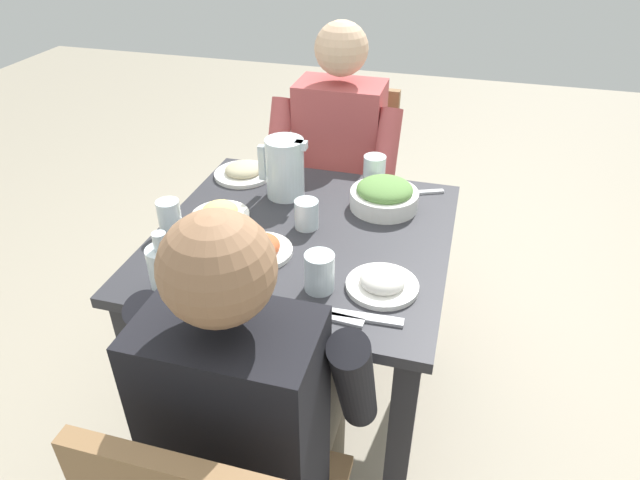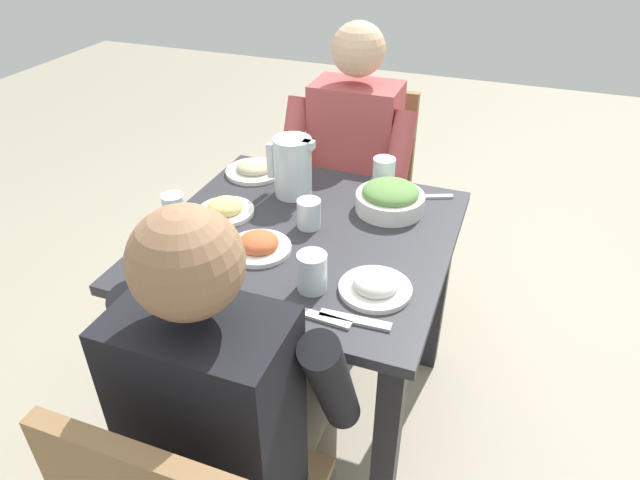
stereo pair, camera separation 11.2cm
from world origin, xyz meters
name	(u,v)px [view 1 (the left image)]	position (x,y,z in m)	size (l,w,h in m)	color
ground_plane	(306,405)	(0.00, 0.00, 0.00)	(8.00, 8.00, 0.00)	#9E937F
dining_table	(303,272)	(0.00, 0.00, 0.59)	(0.83, 0.83, 0.72)	#2D2D33
chair_near	(345,183)	(0.05, -0.77, 0.50)	(0.40, 0.40, 0.88)	olive
diner_near	(333,173)	(0.05, -0.56, 0.64)	(0.48, 0.53, 1.17)	#B24C4C
diner_far	(256,410)	(-0.07, 0.56, 0.64)	(0.48, 0.53, 1.17)	black
water_pitcher	(285,168)	(0.12, -0.21, 0.82)	(0.16, 0.12, 0.19)	silver
salad_bowl	(384,195)	(-0.20, -0.21, 0.77)	(0.21, 0.21, 0.09)	white
plate_yoghurt	(382,282)	(-0.26, 0.19, 0.74)	(0.18, 0.18, 0.05)	white
plate_rice_curry	(260,248)	(0.08, 0.12, 0.74)	(0.18, 0.18, 0.05)	white
plate_fries	(220,213)	(0.26, -0.02, 0.74)	(0.17, 0.17, 0.05)	white
plate_beans	(243,172)	(0.30, -0.30, 0.74)	(0.20, 0.20, 0.05)	white
water_glass_far_right	(225,285)	(0.09, 0.34, 0.78)	(0.07, 0.07, 0.11)	silver
water_glass_near_left	(374,170)	(-0.14, -0.36, 0.77)	(0.07, 0.07, 0.10)	silver
water_glass_center	(319,272)	(-0.11, 0.23, 0.78)	(0.07, 0.07, 0.10)	silver
water_glass_by_pitcher	(170,217)	(0.36, 0.09, 0.77)	(0.07, 0.07, 0.10)	silver
water_glass_far_left	(307,214)	(0.00, -0.04, 0.77)	(0.07, 0.07, 0.09)	silver
oil_carafe	(165,271)	(0.25, 0.33, 0.78)	(0.08, 0.08, 0.16)	silver
fork_near	(367,318)	(-0.25, 0.31, 0.73)	(0.17, 0.03, 0.01)	silver
knife_near	(416,193)	(-0.28, -0.33, 0.73)	(0.18, 0.02, 0.01)	silver
fork_far	(329,316)	(-0.16, 0.33, 0.73)	(0.17, 0.03, 0.01)	silver
knife_far	(272,176)	(0.20, -0.32, 0.73)	(0.18, 0.02, 0.01)	silver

